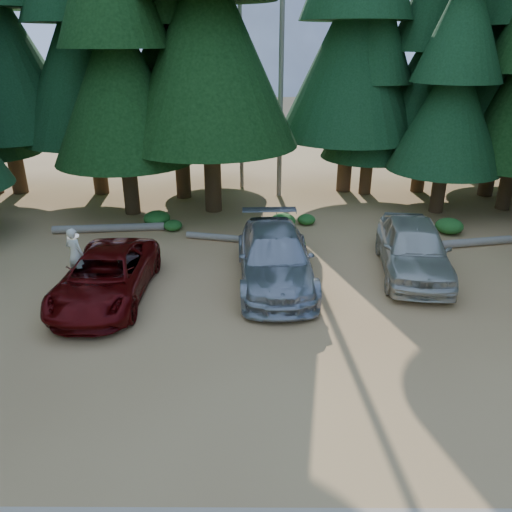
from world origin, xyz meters
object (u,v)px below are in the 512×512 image
(silver_minivan_right, at_px, (413,248))
(log_right, at_px, (454,244))
(red_pickup, at_px, (106,276))
(log_left, at_px, (109,228))
(frisbee_player, at_px, (75,254))
(log_mid, at_px, (225,238))
(silver_minivan_center, at_px, (275,257))

(silver_minivan_right, xyz_separation_m, log_right, (2.35, 2.30, -0.78))
(red_pickup, height_order, log_left, red_pickup)
(frisbee_player, relative_size, log_mid, 0.51)
(silver_minivan_center, distance_m, log_mid, 4.19)
(frisbee_player, xyz_separation_m, log_mid, (4.36, 4.78, -1.35))
(log_left, relative_size, log_mid, 1.41)
(silver_minivan_right, bearing_deg, silver_minivan_center, -164.55)
(frisbee_player, bearing_deg, log_right, -140.16)
(log_right, bearing_deg, frisbee_player, -174.31)
(silver_minivan_right, xyz_separation_m, log_left, (-11.82, 4.00, -0.77))
(silver_minivan_center, relative_size, log_mid, 1.82)
(silver_minivan_right, xyz_separation_m, log_mid, (-6.76, 2.95, -0.80))
(red_pickup, height_order, log_right, red_pickup)
(red_pickup, distance_m, log_mid, 6.03)
(silver_minivan_center, xyz_separation_m, log_mid, (-1.91, 3.66, -0.74))
(log_mid, relative_size, log_right, 0.66)
(frisbee_player, relative_size, log_right, 0.33)
(red_pickup, xyz_separation_m, log_left, (-1.61, 5.96, -0.59))
(silver_minivan_center, xyz_separation_m, log_left, (-6.98, 4.72, -0.71))
(frisbee_player, distance_m, log_left, 6.02)
(silver_minivan_right, distance_m, log_mid, 7.42)
(log_left, bearing_deg, frisbee_player, -88.91)
(red_pickup, distance_m, silver_minivan_right, 10.40)
(silver_minivan_right, distance_m, log_left, 12.51)
(silver_minivan_right, height_order, frisbee_player, frisbee_player)
(silver_minivan_center, distance_m, frisbee_player, 6.40)
(silver_minivan_center, xyz_separation_m, frisbee_player, (-6.27, -1.12, 0.61))
(silver_minivan_center, bearing_deg, log_mid, 114.74)
(silver_minivan_right, height_order, log_right, silver_minivan_right)
(frisbee_player, bearing_deg, log_left, -60.30)
(silver_minivan_right, relative_size, log_mid, 1.66)
(frisbee_player, xyz_separation_m, log_right, (13.47, 4.12, -1.33))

